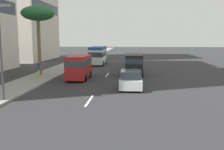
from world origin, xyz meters
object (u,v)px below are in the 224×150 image
object	(u,v)px
minibus_lead	(98,55)
street_lamp	(2,41)
van_fifth	(79,66)
car_fourth	(131,80)
van_second	(134,63)
pedestrian_mid_block	(39,69)
palm_tree	(38,15)
car_third	(133,64)

from	to	relation	value
minibus_lead	street_lamp	distance (m)	25.56
minibus_lead	van_fifth	xyz separation A→B (m)	(-15.39, -0.08, -0.18)
car_fourth	street_lamp	bearing A→B (deg)	123.17
van_fifth	street_lamp	xyz separation A→B (m)	(-9.88, 2.99, 2.69)
car_fourth	van_fifth	world-z (taller)	van_fifth
van_fifth	van_second	bearing A→B (deg)	119.44
minibus_lead	street_lamp	world-z (taller)	street_lamp
pedestrian_mid_block	van_second	bearing A→B (deg)	-174.78
palm_tree	van_fifth	bearing A→B (deg)	-111.48
car_fourth	car_third	bearing A→B (deg)	-0.97
car_third	pedestrian_mid_block	xyz separation A→B (m)	(-9.60, 10.02, 0.40)
street_lamp	minibus_lead	bearing A→B (deg)	-6.57
car_fourth	pedestrian_mid_block	size ratio (longest dim) A/B	2.53
minibus_lead	palm_tree	size ratio (longest dim) A/B	0.87
van_second	street_lamp	world-z (taller)	street_lamp
minibus_lead	car_third	world-z (taller)	minibus_lead
van_fifth	palm_tree	distance (m)	7.69
car_third	palm_tree	distance (m)	14.39
car_third	pedestrian_mid_block	distance (m)	13.88
van_second	car_third	xyz separation A→B (m)	(6.00, 0.08, -0.68)
street_lamp	palm_tree	bearing A→B (deg)	9.60
minibus_lead	palm_tree	xyz separation A→B (m)	(-13.43, 4.91, 5.33)
car_fourth	van_fifth	size ratio (longest dim) A/B	0.95
van_second	street_lamp	size ratio (longest dim) A/B	0.78
minibus_lead	car_fourth	world-z (taller)	minibus_lead
car_third	car_fourth	size ratio (longest dim) A/B	0.98
palm_tree	van_second	bearing A→B (deg)	-83.05
palm_tree	street_lamp	size ratio (longest dim) A/B	1.22
car_fourth	pedestrian_mid_block	distance (m)	10.59
minibus_lead	pedestrian_mid_block	world-z (taller)	minibus_lead
van_second	minibus_lead	bearing A→B (deg)	25.96
car_fourth	palm_tree	distance (m)	13.72
minibus_lead	van_second	world-z (taller)	minibus_lead
car_third	van_fifth	size ratio (longest dim) A/B	0.92
car_fourth	van_fifth	bearing A→B (deg)	51.83
van_second	street_lamp	xyz separation A→B (m)	(-13.16, 8.80, 2.70)
car_fourth	van_fifth	xyz separation A→B (m)	(4.33, 5.50, 0.69)
car_fourth	street_lamp	distance (m)	10.69
car_fourth	street_lamp	xyz separation A→B (m)	(-5.55, 8.49, 3.38)
van_fifth	pedestrian_mid_block	distance (m)	4.31
palm_tree	street_lamp	bearing A→B (deg)	-170.40
pedestrian_mid_block	street_lamp	world-z (taller)	street_lamp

